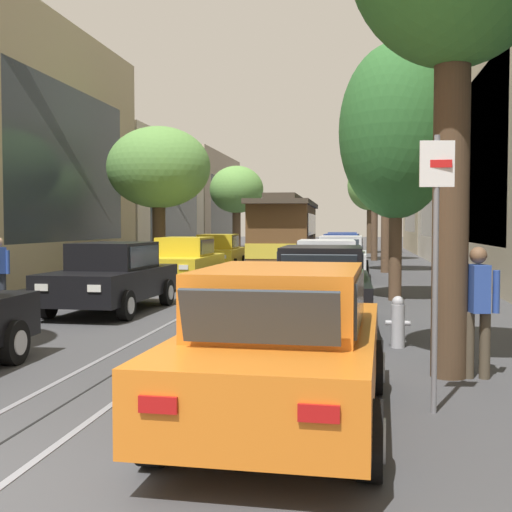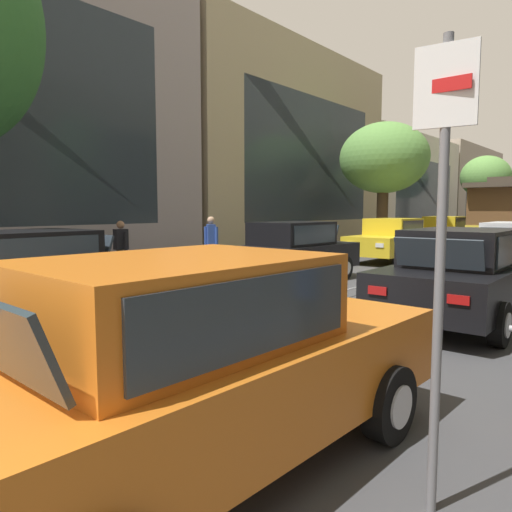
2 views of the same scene
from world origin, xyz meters
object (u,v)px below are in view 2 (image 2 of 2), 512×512
Objects in this scene: parked_car_black_second_left at (289,252)px; pedestrian_crossing_far at (121,246)px; parked_car_black_near_left at (13,282)px; street_sign_post at (441,226)px; parked_car_yellow_fourth_left at (444,233)px; street_tree_kerb_left_second at (384,159)px; pedestrian_on_left_pavement at (211,242)px; parked_car_yellow_mid_left at (392,240)px; parked_car_orange_near_right at (190,364)px; parked_car_black_second_right at (462,275)px; street_tree_kerb_left_mid at (486,178)px; motorcycle_with_rider at (114,386)px.

pedestrian_crossing_far is at bearing -148.43° from parked_car_black_second_left.
street_sign_post is (6.49, -0.25, 1.01)m from parked_car_black_near_left.
parked_car_black_near_left is 6.57m from street_sign_post.
parked_car_black_near_left is 0.99× the size of parked_car_yellow_fourth_left.
parked_car_yellow_fourth_left is 0.79× the size of street_tree_kerb_left_second.
pedestrian_on_left_pavement reaches higher than pedestrian_crossing_far.
parked_car_black_second_left is 2.66m from pedestrian_on_left_pavement.
parked_car_yellow_mid_left and parked_car_orange_near_right have the same top height.
parked_car_yellow_fourth_left is at bearing 109.55° from parked_car_black_second_right.
parked_car_orange_near_right is 18.69m from street_tree_kerb_left_second.
parked_car_yellow_mid_left is (-0.00, 6.43, 0.00)m from parked_car_black_second_left.
street_tree_kerb_left_second is at bearing 116.10° from street_sign_post.
parked_car_orange_near_right is at bearing -69.07° from street_tree_kerb_left_second.
pedestrian_on_left_pavement is (-0.82, -25.95, -3.12)m from street_tree_kerb_left_mid.
parked_car_yellow_mid_left is at bearing 114.92° from street_sign_post.
street_sign_post is at bearing 27.92° from motorcycle_with_rider.
motorcycle_with_rider is 10.28m from pedestrian_crossing_far.
parked_car_black_second_left is 1.50× the size of street_sign_post.
street_sign_post is (10.37, -4.85, 0.91)m from pedestrian_crossing_far.
parked_car_black_second_right is 5.81m from street_sign_post.
motorcycle_with_rider is (4.70, -21.06, -0.15)m from parked_car_yellow_fourth_left.
motorcycle_with_rider is at bearing -70.61° from street_tree_kerb_left_second.
parked_car_black_near_left is at bearing 164.49° from motorcycle_with_rider.
parked_car_yellow_mid_left is at bearing -58.48° from street_tree_kerb_left_second.
pedestrian_on_left_pavement reaches higher than parked_car_orange_near_right.
parked_car_yellow_fourth_left is at bearing 103.83° from parked_car_orange_near_right.
pedestrian_on_left_pavement is at bearing 110.50° from parked_car_black_near_left.
pedestrian_on_left_pavement reaches higher than parked_car_black_near_left.
street_tree_kerb_left_second is at bearing 79.08° from pedestrian_crossing_far.
parked_car_yellow_fourth_left is at bearing 76.18° from pedestrian_crossing_far.
pedestrian_crossing_far is (-3.99, -2.45, 0.10)m from parked_car_black_second_left.
parked_car_orange_near_right is at bearing -10.17° from parked_car_black_near_left.
street_tree_kerb_left_second is at bearing 100.60° from parked_car_black_second_left.
pedestrian_crossing_far reaches higher than parked_car_yellow_fourth_left.
parked_car_black_near_left and parked_car_black_second_left have the same top height.
parked_car_black_second_left is at bearing 131.14° from street_sign_post.
street_sign_post is at bearing -63.90° from street_tree_kerb_left_second.
street_tree_kerb_left_mid reaches higher than motorcycle_with_rider.
pedestrian_crossing_far is (-1.34, -2.18, -0.06)m from pedestrian_on_left_pavement.
pedestrian_crossing_far is at bearing 148.13° from parked_car_orange_near_right.
parked_car_black_near_left is 1.00× the size of parked_car_black_second_right.
street_tree_kerb_left_mid is 34.06m from street_sign_post.
motorcycle_with_rider is (4.46, -14.75, -0.15)m from parked_car_yellow_mid_left.
parked_car_yellow_mid_left is 4.64m from street_tree_kerb_left_second.
street_tree_kerb_left_mid reaches higher than pedestrian_crossing_far.
pedestrian_on_left_pavement is at bearing 168.76° from parked_car_black_second_right.
street_sign_post is (9.02, -7.03, 0.85)m from pedestrian_on_left_pavement.
pedestrian_on_left_pavement is 0.58× the size of street_sign_post.
parked_car_yellow_fourth_left is 15.40m from parked_car_black_second_right.
parked_car_yellow_mid_left is 15.41m from motorcycle_with_rider.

